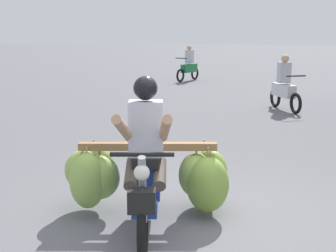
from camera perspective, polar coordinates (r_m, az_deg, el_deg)
name	(u,v)px	position (r m, az deg, el deg)	size (l,w,h in m)	color
ground_plane	(207,226)	(5.21, 4.63, -11.62)	(120.00, 120.00, 0.00)	slate
motorbike_main_loaded	(146,173)	(5.29, -2.64, -5.55)	(1.95, 1.91, 1.58)	black
motorbike_distant_ahead_left	(284,88)	(12.62, 13.53, 4.40)	(0.85, 1.48, 1.40)	black
motorbike_distant_ahead_right	(189,66)	(19.34, 2.46, 7.02)	(0.74, 1.54, 1.40)	black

